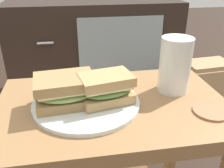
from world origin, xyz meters
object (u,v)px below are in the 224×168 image
Objects in this scene: coaster at (211,111)px; paper_bag at (203,94)px; beer_glass at (175,66)px; sandwich_back at (106,88)px; sandwich_front at (65,90)px; plate at (87,104)px; tv_cabinet at (94,49)px.

coaster is 0.25× the size of paper_bag.
paper_bag is at bearing 50.37° from beer_glass.
sandwich_back is at bearing -138.08° from paper_bag.
sandwich_front is 0.46× the size of paper_bag.
sandwich_back is 0.25m from coaster.
sandwich_front is (-0.05, 0.00, 0.04)m from plate.
paper_bag is at bearing 37.28° from sandwich_front.
tv_cabinet reaches higher than sandwich_front.
plate is at bearing -4.08° from sandwich_front.
tv_cabinet is 0.98m from sandwich_back.
beer_glass is at bearing 10.53° from plate.
sandwich_front is at bearing -142.72° from paper_bag.
paper_bag is (0.66, 0.50, -0.34)m from sandwich_front.
sandwich_back is (0.05, -0.00, 0.04)m from plate.
beer_glass reaches higher than tv_cabinet.
tv_cabinet is 6.70× the size of sandwich_back.
beer_glass reaches higher than plate.
plate is 0.29m from coaster.
paper_bag is (0.57, 0.51, -0.34)m from sandwich_back.
tv_cabinet reaches higher than plate.
beer_glass is (0.18, 0.05, 0.03)m from sandwich_back.
sandwich_back is (-0.06, -0.96, 0.21)m from tv_cabinet.
sandwich_front is at bearing -99.41° from tv_cabinet.
tv_cabinet is 6.18× the size of sandwich_front.
sandwich_front is at bearing 175.92° from plate.
tv_cabinet is 11.57× the size of coaster.
sandwich_back reaches higher than coaster.
tv_cabinet is 6.73× the size of beer_glass.
sandwich_front is at bearing 175.92° from sandwich_back.
sandwich_back is 1.73× the size of coaster.
plate is at bearing -169.47° from beer_glass.
plate reaches higher than paper_bag.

